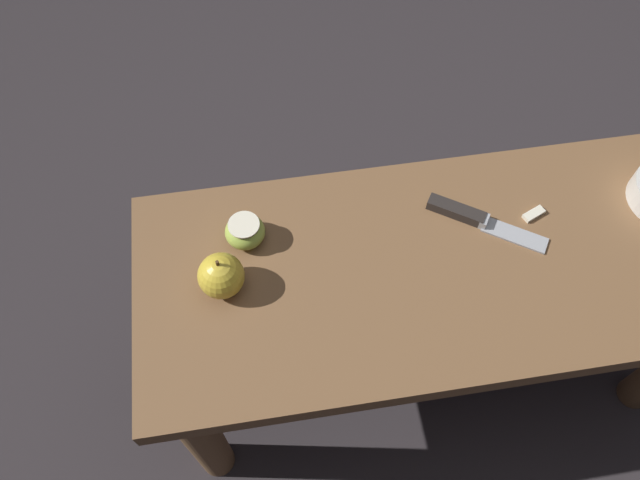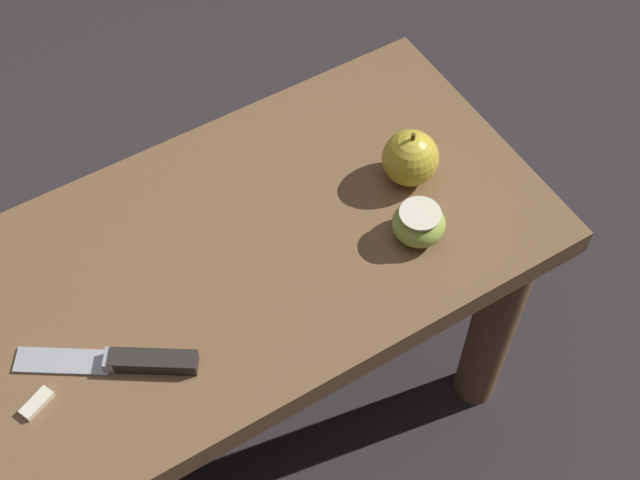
{
  "view_description": "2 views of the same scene",
  "coord_description": "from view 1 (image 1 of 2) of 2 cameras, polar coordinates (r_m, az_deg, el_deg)",
  "views": [
    {
      "loc": [
        0.3,
        0.46,
        1.41
      ],
      "look_at": [
        0.22,
        -0.06,
        0.52
      ],
      "focal_mm": 35.0,
      "sensor_mm": 36.0,
      "label": 1
    },
    {
      "loc": [
        -0.11,
        -0.59,
        1.42
      ],
      "look_at": [
        0.22,
        -0.06,
        0.52
      ],
      "focal_mm": 50.0,
      "sensor_mm": 36.0,
      "label": 2
    }
  ],
  "objects": [
    {
      "name": "apple_whole",
      "position": [
        1.0,
        -9.03,
        -3.25
      ],
      "size": [
        0.08,
        0.08,
        0.08
      ],
      "color": "gold",
      "rests_on": "wooden_bench"
    },
    {
      "name": "apple_cut",
      "position": [
        1.05,
        -6.87,
        0.79
      ],
      "size": [
        0.07,
        0.07,
        0.05
      ],
      "color": "#9EB747",
      "rests_on": "wooden_bench"
    },
    {
      "name": "knife",
      "position": [
        1.11,
        13.59,
        2.1
      ],
      "size": [
        0.19,
        0.14,
        0.02
      ],
      "rotation": [
        0.0,
        0.0,
        2.56
      ],
      "color": "#9EA0A5",
      "rests_on": "wooden_bench"
    },
    {
      "name": "wooden_bench",
      "position": [
        1.15,
        11.25,
        -4.29
      ],
      "size": [
        1.07,
        0.42,
        0.49
      ],
      "color": "brown",
      "rests_on": "ground_plane"
    },
    {
      "name": "ground_plane",
      "position": [
        1.51,
        8.69,
        -10.9
      ],
      "size": [
        8.0,
        8.0,
        0.0
      ],
      "primitive_type": "plane",
      "color": "#2D282B"
    },
    {
      "name": "apple_slice_near_knife",
      "position": [
        1.15,
        18.96,
        2.27
      ],
      "size": [
        0.04,
        0.03,
        0.01
      ],
      "color": "silver",
      "rests_on": "wooden_bench"
    }
  ]
}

